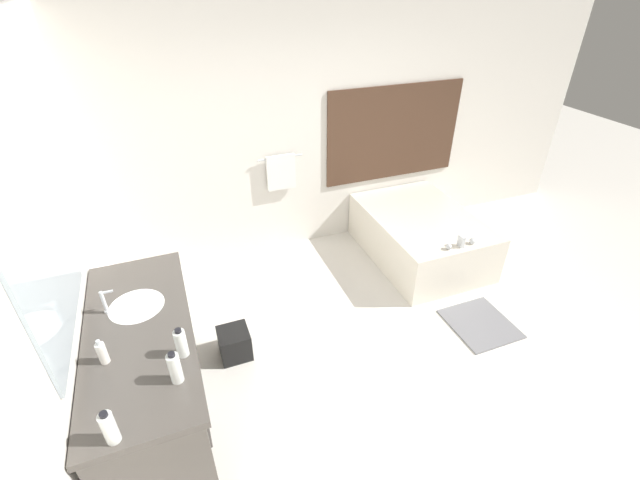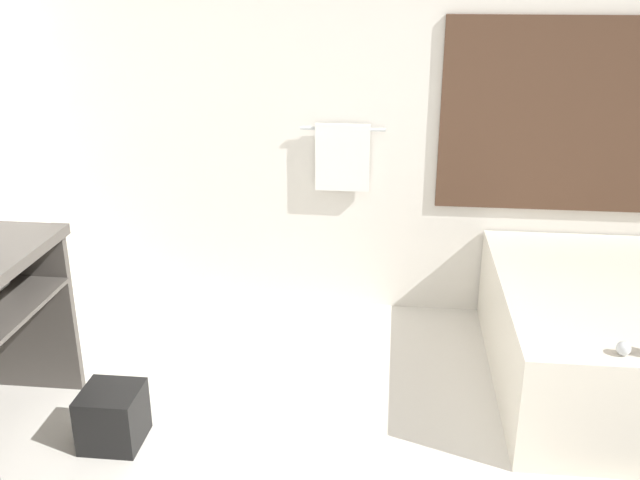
# 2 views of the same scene
# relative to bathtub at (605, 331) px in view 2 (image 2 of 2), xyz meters

# --- Properties ---
(wall_back_with_blinds) EXTENTS (7.40, 0.13, 2.70)m
(wall_back_with_blinds) POSITION_rel_bathtub_xyz_m (-1.07, 0.82, 1.05)
(wall_back_with_blinds) COLOR white
(wall_back_with_blinds) RESTS_ON ground_plane
(bathtub) EXTENTS (1.09, 1.56, 0.66)m
(bathtub) POSITION_rel_bathtub_xyz_m (0.00, 0.00, 0.00)
(bathtub) COLOR silver
(bathtub) RESTS_ON ground_plane
(waste_bin) EXTENTS (0.26, 0.26, 0.27)m
(waste_bin) POSITION_rel_bathtub_xyz_m (-2.32, -0.75, -0.17)
(waste_bin) COLOR black
(waste_bin) RESTS_ON ground_plane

